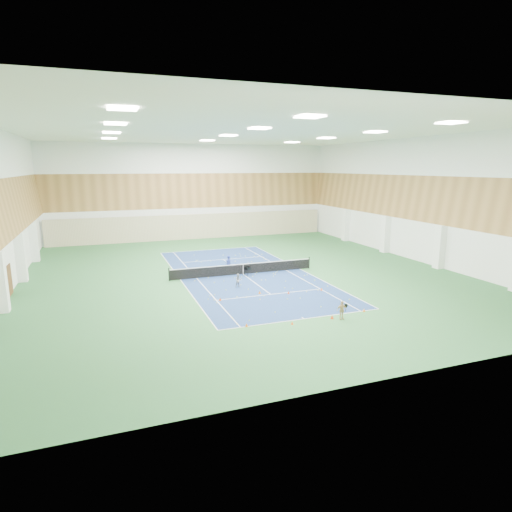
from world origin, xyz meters
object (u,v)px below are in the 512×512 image
Objects in this scene: coach at (228,265)px; ball_cart at (248,271)px; tennis_net at (243,268)px; child_court at (238,280)px; child_apron at (342,310)px.

ball_cart is (1.37, -1.24, -0.42)m from coach.
tennis_net is 11.86× the size of child_court.
tennis_net is at bearing 128.41° from coach.
child_court is (-1.62, -3.73, -0.01)m from tennis_net.
tennis_net is 1.33m from coach.
coach is 1.53× the size of child_court.
ball_cart is at bearing 113.65° from coach.
coach is at bearing 80.34° from child_court.
coach is at bearing 117.93° from ball_cart.
child_apron is (3.31, -13.30, -0.23)m from coach.
child_court is at bearing 59.70° from coach.
child_apron is 12.22m from ball_cart.
child_apron is at bearing -100.78° from ball_cart.
coach is at bearing 106.15° from child_apron.
ball_cart is at bearing 101.33° from child_apron.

